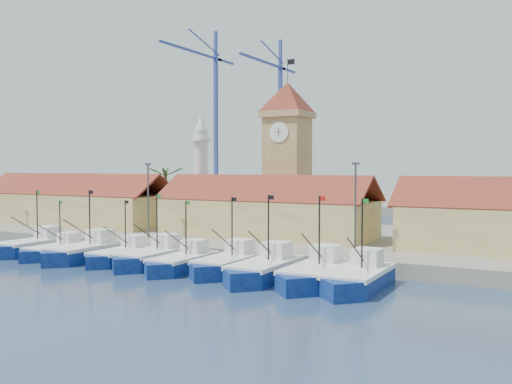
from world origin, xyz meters
The scene contains 21 objects.
ground centered at (0.00, 0.00, 0.00)m, with size 400.00×400.00×0.00m, color navy.
quay centered at (0.00, 24.00, 0.75)m, with size 140.00×32.00×1.50m, color gray.
terminal centered at (0.00, 110.00, 1.00)m, with size 240.00×80.00×2.00m, color gray.
boat_0 centered at (-21.80, 2.93, 0.80)m, with size 3.73×10.22×7.73m.
boat_1 centered at (-17.31, 2.31, 0.69)m, with size 3.22×8.83×6.68m.
boat_2 centered at (-13.11, 2.44, 0.82)m, with size 3.85×10.54×7.98m.
boat_3 centered at (-8.46, 2.98, 0.72)m, with size 3.35×9.16×6.93m.
boat_4 centered at (-4.44, 3.09, 0.80)m, with size 3.72×10.20×7.72m.
boat_5 centered at (-0.18, 2.25, 0.74)m, with size 3.45×9.45×7.15m.
boat_6 centered at (4.39, 3.27, 0.79)m, with size 3.67×10.06×7.61m.
boat_7 centered at (8.88, 2.07, 0.83)m, with size 3.86×10.56×7.99m.
boat_8 centered at (13.70, 2.26, 0.83)m, with size 3.87×10.59×8.01m.
boat_9 centered at (17.52, 2.19, 0.82)m, with size 3.81×10.43×7.89m.
hall_left centered at (-32.00, 20.00, 3.99)m, with size 31.20×10.13×7.61m.
hall_center centered at (0.00, 20.00, 3.99)m, with size 27.04×10.13×7.61m.
clock_tower centered at (0.00, 26.00, 11.96)m, with size 5.80×5.80×22.70m.
minaret centered at (-15.00, 28.00, 9.73)m, with size 3.00×3.00×16.30m.
palm_tree centered at (-20.00, 26.00, 6.25)m, with size 5.60×5.03×8.39m.
lamp_posts centered at (0.50, 12.00, 6.48)m, with size 80.70×0.25×9.03m.
crane_blue_far centered at (-59.02, 100.17, 29.05)m, with size 1.00×36.83×48.15m.
crane_blue_near centered at (-40.65, 106.53, 27.00)m, with size 1.00×33.63×44.91m.
Camera 1 is at (31.97, -42.39, 10.07)m, focal length 40.00 mm.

